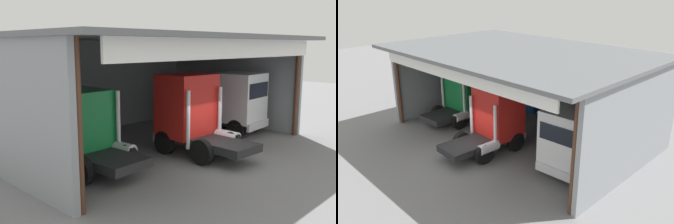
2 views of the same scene
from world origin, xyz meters
TOP-DOWN VIEW (x-y plane):
  - ground_plane at (0.00, 0.00)m, footprint 80.00×80.00m
  - workshop_shed at (0.00, 5.58)m, footprint 15.50×10.74m
  - truck_green_center_left_bay at (-4.69, 3.81)m, footprint 2.89×4.84m
  - truck_red_left_bay at (0.32, 2.09)m, footprint 2.67×4.96m
  - truck_white_center_right_bay at (5.26, 2.94)m, footprint 2.89×4.61m
  - tool_cart at (-2.26, 8.27)m, footprint 0.90×0.60m

SIDE VIEW (x-z plane):
  - ground_plane at x=0.00m, z-range 0.00..0.00m
  - tool_cart at x=-2.26m, z-range 0.00..1.00m
  - truck_green_center_left_bay at x=-4.69m, z-range 0.09..3.39m
  - truck_white_center_right_bay at x=5.26m, z-range 0.11..3.66m
  - truck_red_left_bay at x=0.32m, z-range 0.04..3.82m
  - workshop_shed at x=0.00m, z-range 1.11..6.68m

